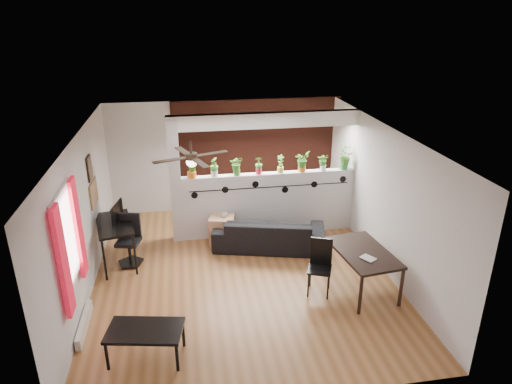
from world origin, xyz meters
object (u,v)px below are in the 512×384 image
object	(u,v)px
cube_shelf	(222,230)
computer_desk	(114,227)
office_chair	(130,243)
potted_plant_0	(191,165)
potted_plant_4	(281,163)
potted_plant_3	(259,165)
potted_plant_2	(237,165)
potted_plant_7	(344,158)
sofa	(269,233)
potted_plant_6	(323,161)
cup	(224,215)
potted_plant_1	(214,166)
coffee_table	(145,332)
folding_chair	(320,261)
dining_table	(363,255)
ceiling_fan	(191,158)
potted_plant_5	(302,161)

from	to	relation	value
cube_shelf	computer_desk	size ratio (longest dim) A/B	0.48
computer_desk	office_chair	world-z (taller)	office_chair
potted_plant_0	potted_plant_4	world-z (taller)	potted_plant_0
potted_plant_3	potted_plant_2	bearing A→B (deg)	180.00
potted_plant_7	sofa	world-z (taller)	potted_plant_7
potted_plant_6	cup	world-z (taller)	potted_plant_6
potted_plant_1	coffee_table	size ratio (longest dim) A/B	0.36
potted_plant_4	folding_chair	world-z (taller)	potted_plant_4
sofa	dining_table	world-z (taller)	dining_table
sofa	potted_plant_7	bearing A→B (deg)	-145.33
potted_plant_3	potted_plant_7	world-z (taller)	potted_plant_7
ceiling_fan	potted_plant_7	size ratio (longest dim) A/B	2.57
potted_plant_0	potted_plant_3	distance (m)	1.36
potted_plant_4	potted_plant_6	distance (m)	0.90
potted_plant_4	potted_plant_6	size ratio (longest dim) A/B	1.05
sofa	cup	size ratio (longest dim) A/B	17.31
potted_plant_7	dining_table	world-z (taller)	potted_plant_7
potted_plant_6	potted_plant_7	world-z (taller)	potted_plant_7
sofa	cube_shelf	bearing A→B (deg)	-3.60
potted_plant_7	computer_desk	distance (m)	4.77
potted_plant_6	office_chair	distance (m)	4.17
cube_shelf	potted_plant_6	bearing A→B (deg)	22.16
cube_shelf	dining_table	size ratio (longest dim) A/B	0.42
potted_plant_3	computer_desk	bearing A→B (deg)	-164.48
potted_plant_6	dining_table	xyz separation A→B (m)	(0.02, -2.35, -0.89)
potted_plant_0	potted_plant_3	bearing A→B (deg)	0.00
sofa	coffee_table	distance (m)	3.61
potted_plant_0	potted_plant_3	world-z (taller)	potted_plant_0
cube_shelf	potted_plant_5	bearing A→B (deg)	24.45
ceiling_fan	potted_plant_6	distance (m)	3.36
potted_plant_1	sofa	bearing A→B (deg)	-32.29
potted_plant_0	potted_plant_1	size ratio (longest dim) A/B	1.24
office_chair	coffee_table	world-z (taller)	office_chair
potted_plant_6	sofa	bearing A→B (deg)	-153.19
potted_plant_3	potted_plant_4	size ratio (longest dim) A/B	0.95
potted_plant_0	cup	xyz separation A→B (m)	(0.59, -0.34, -0.96)
potted_plant_1	folding_chair	xyz separation A→B (m)	(1.56, -2.27, -1.00)
potted_plant_1	folding_chair	size ratio (longest dim) A/B	0.41
computer_desk	folding_chair	world-z (taller)	folding_chair
potted_plant_2	folding_chair	distance (m)	2.72
cup	potted_plant_5	bearing A→B (deg)	11.55
cube_shelf	office_chair	distance (m)	1.84
potted_plant_7	cube_shelf	world-z (taller)	potted_plant_7
potted_plant_4	computer_desk	world-z (taller)	potted_plant_4
potted_plant_4	potted_plant_7	xyz separation A→B (m)	(1.35, 0.00, 0.04)
potted_plant_3	computer_desk	xyz separation A→B (m)	(-2.82, -0.78, -0.79)
cup	office_chair	xyz separation A→B (m)	(-1.82, -0.48, -0.23)
potted_plant_2	potted_plant_3	size ratio (longest dim) A/B	1.10
ceiling_fan	cube_shelf	distance (m)	2.55
cube_shelf	ceiling_fan	bearing A→B (deg)	-97.88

